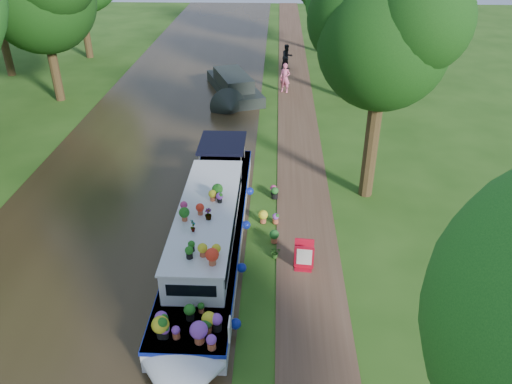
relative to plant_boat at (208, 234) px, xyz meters
The scene contains 10 objects.
ground 2.81m from the plant_boat, 33.00° to the left, with size 100.00×100.00×0.00m, color #224812.
canal_water 4.11m from the plant_boat, 158.72° to the left, with size 10.00×100.00×0.02m, color black.
towpath 3.84m from the plant_boat, 22.95° to the left, with size 2.20×100.00×0.03m, color #4C3323.
plant_boat is the anchor object (origin of this frame).
tree_near_overhang 9.49m from the plant_boat, 36.86° to the left, with size 5.52×5.28×8.99m.
second_boat 16.73m from the plant_boat, 91.71° to the left, with size 4.24×7.90×1.44m.
sandwich_board 3.34m from the plant_boat, 11.24° to the right, with size 0.66×0.56×1.03m.
pedestrian_pink 17.70m from the plant_boat, 81.06° to the left, with size 0.68×0.45×1.86m, color #DC5A99.
pedestrian_dark 22.86m from the plant_boat, 82.61° to the left, with size 0.88×0.69×1.81m, color black.
verge_plant 2.39m from the plant_boat, ahead, with size 0.38×0.33×0.42m, color #2B5C1B.
Camera 1 is at (-0.02, -15.35, 10.57)m, focal length 35.00 mm.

